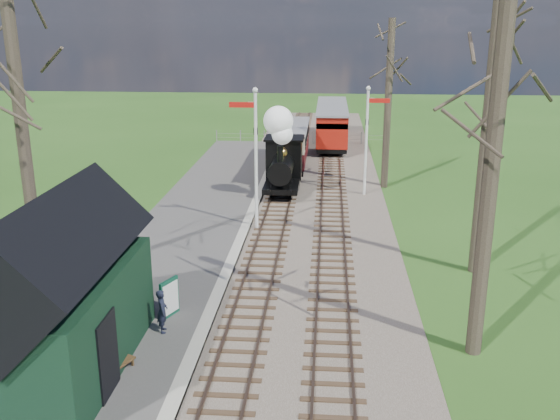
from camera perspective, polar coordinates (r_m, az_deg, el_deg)
The scene contains 18 objects.
distant_hills at distance 78.34m, azimuth 3.53°, elevation -1.75°, with size 114.40×48.00×22.02m.
ballast_bed at distance 33.05m, azimuth 2.49°, elevation 1.47°, with size 8.00×60.00×0.10m, color brown.
track_near at distance 33.10m, azimuth 0.24°, elevation 1.60°, with size 1.60×60.00×0.15m.
track_far at distance 33.02m, azimuth 4.75°, elevation 1.51°, with size 1.60×60.00×0.15m.
platform at distance 26.06m, azimuth -8.77°, elevation -2.90°, with size 5.00×44.00×0.20m, color #474442.
coping_strip at distance 25.64m, azimuth -3.75°, elevation -3.05°, with size 0.40×44.00×0.21m, color #B2AD9E.
station_shed at distance 16.70m, azimuth -19.53°, elevation -7.34°, with size 3.25×6.30×4.78m.
semaphore_near at distance 26.55m, azimuth -2.37°, elevation 5.56°, with size 1.22×0.24×6.22m.
semaphore_far at distance 32.38m, azimuth 8.05°, elevation 6.99°, with size 1.22×0.24×5.72m.
bare_trees at distance 20.30m, azimuth 1.56°, elevation 6.58°, with size 15.51×22.39×12.00m.
fence_line at distance 46.63m, azimuth 1.88°, elevation 6.67°, with size 12.60×0.08×1.00m.
locomotive at distance 32.51m, azimuth 0.21°, elevation 5.05°, with size 1.88×4.39×4.70m.
coach at distance 38.55m, azimuth 0.90°, elevation 6.06°, with size 2.19×7.52×2.31m.
red_carriage_a at distance 43.98m, azimuth 4.77°, elevation 7.38°, with size 2.22×5.49×2.33m.
red_carriage_b at distance 49.41m, azimuth 4.75°, elevation 8.43°, with size 2.22×5.49×2.33m.
sign_board at distance 19.38m, azimuth -10.06°, elevation -7.92°, with size 0.41×0.78×1.19m.
bench at distance 16.88m, azimuth -15.22°, elevation -13.23°, with size 0.85×1.31×0.73m.
person at distance 18.48m, azimuth -10.71°, elevation -9.06°, with size 0.47×0.31×1.30m, color black.
Camera 1 is at (2.33, -9.84, 8.86)m, focal length 40.00 mm.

